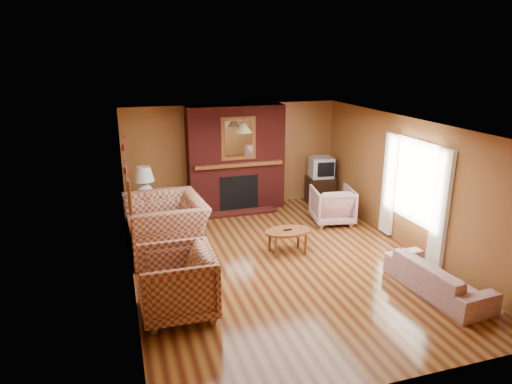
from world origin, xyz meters
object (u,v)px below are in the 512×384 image
object	(u,v)px
floral_sofa	(438,277)
coffee_table	(288,233)
fireplace	(236,159)
side_table	(146,213)
plaid_loveseat	(166,226)
plaid_armchair	(177,283)
table_lamp	(144,182)
floral_armchair	(332,205)
tv_stand	(320,190)
crt_tv	(321,167)

from	to	relation	value
floral_sofa	coffee_table	world-z (taller)	floral_sofa
fireplace	side_table	xyz separation A→B (m)	(-2.10, -0.53, -0.89)
fireplace	plaid_loveseat	distance (m)	2.77
plaid_armchair	side_table	world-z (taller)	plaid_armchair
coffee_table	table_lamp	distance (m)	3.23
floral_sofa	floral_armchair	bearing A→B (deg)	-1.58
tv_stand	crt_tv	size ratio (longest dim) A/B	1.11
side_table	table_lamp	size ratio (longest dim) A/B	0.81
floral_sofa	fireplace	bearing A→B (deg)	17.25
plaid_loveseat	side_table	distance (m)	1.45
crt_tv	plaid_loveseat	bearing A→B (deg)	-155.77
coffee_table	plaid_loveseat	bearing A→B (deg)	160.88
plaid_armchair	coffee_table	bearing A→B (deg)	123.84
side_table	table_lamp	xyz separation A→B (m)	(0.00, 0.00, 0.69)
tv_stand	floral_sofa	bearing A→B (deg)	-90.20
fireplace	table_lamp	world-z (taller)	fireplace
coffee_table	side_table	bearing A→B (deg)	137.65
fireplace	table_lamp	distance (m)	2.18
fireplace	crt_tv	world-z (taller)	fireplace
floral_sofa	coffee_table	xyz separation A→B (m)	(-1.65, 2.02, 0.13)
tv_stand	crt_tv	distance (m)	0.57
tv_stand	side_table	bearing A→B (deg)	-173.48
floral_armchair	side_table	bearing A→B (deg)	-4.11
fireplace	coffee_table	xyz separation A→B (m)	(0.25, -2.67, -0.80)
coffee_table	plaid_armchair	bearing A→B (deg)	-146.82
floral_armchair	side_table	xyz separation A→B (m)	(-3.82, 0.96, -0.10)
fireplace	floral_armchair	distance (m)	2.41
fireplace	plaid_loveseat	bearing A→B (deg)	-133.56
plaid_armchair	coffee_table	size ratio (longest dim) A/B	1.22
plaid_loveseat	side_table	size ratio (longest dim) A/B	2.66
fireplace	side_table	size ratio (longest dim) A/B	4.15
side_table	tv_stand	distance (m)	4.16
plaid_loveseat	coffee_table	world-z (taller)	plaid_loveseat
coffee_table	fireplace	bearing A→B (deg)	95.24
plaid_armchair	crt_tv	xyz separation A→B (m)	(4.00, 3.92, 0.42)
coffee_table	crt_tv	size ratio (longest dim) A/B	1.46
coffee_table	table_lamp	world-z (taller)	table_lamp
fireplace	crt_tv	distance (m)	2.08
floral_armchair	tv_stand	xyz separation A→B (m)	(0.33, 1.31, -0.06)
plaid_armchair	floral_armchair	xyz separation A→B (m)	(3.67, 2.61, -0.08)
floral_sofa	table_lamp	size ratio (longest dim) A/B	2.44
table_lamp	crt_tv	distance (m)	4.17
side_table	crt_tv	bearing A→B (deg)	4.74
tv_stand	floral_armchair	bearing A→B (deg)	-102.42
fireplace	tv_stand	bearing A→B (deg)	-5.15
plaid_loveseat	table_lamp	size ratio (longest dim) A/B	2.16
coffee_table	floral_sofa	bearing A→B (deg)	-50.71
side_table	table_lamp	distance (m)	0.69
side_table	tv_stand	bearing A→B (deg)	4.82
coffee_table	side_table	world-z (taller)	side_table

